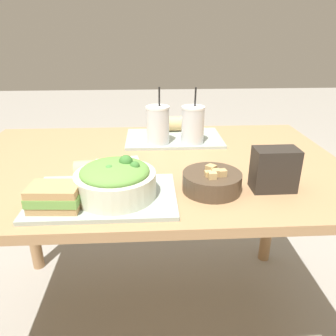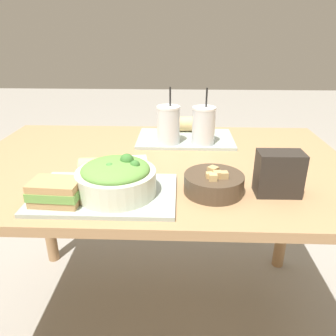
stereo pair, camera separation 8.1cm
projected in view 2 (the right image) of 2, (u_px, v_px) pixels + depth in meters
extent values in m
plane|color=gray|center=(160.00, 317.00, 1.50)|extent=(12.00, 12.00, 0.00)
cube|color=#A37A51|center=(158.00, 164.00, 1.20)|extent=(1.39, 0.89, 0.03)
cylinder|color=#A37A51|center=(45.00, 202.00, 1.73)|extent=(0.06, 0.06, 0.74)
cylinder|color=#A37A51|center=(287.00, 206.00, 1.69)|extent=(0.06, 0.06, 0.74)
cube|color=#99A89E|center=(105.00, 194.00, 0.94)|extent=(0.41, 0.27, 0.01)
cube|color=#99A89E|center=(185.00, 139.00, 1.41)|extent=(0.41, 0.27, 0.01)
cylinder|color=beige|center=(116.00, 182.00, 0.92)|extent=(0.23, 0.23, 0.07)
ellipsoid|color=#5B8E3D|center=(115.00, 169.00, 0.91)|extent=(0.19, 0.19, 0.05)
sphere|color=#427F38|center=(109.00, 167.00, 0.88)|extent=(0.02, 0.02, 0.02)
sphere|color=#38702D|center=(135.00, 165.00, 0.89)|extent=(0.03, 0.03, 0.03)
sphere|color=#38702D|center=(127.00, 160.00, 0.91)|extent=(0.04, 0.04, 0.04)
cube|color=beige|center=(103.00, 166.00, 0.91)|extent=(0.05, 0.03, 0.01)
cube|color=beige|center=(113.00, 170.00, 0.88)|extent=(0.04, 0.04, 0.01)
cylinder|color=#473828|center=(214.00, 184.00, 0.96)|extent=(0.17, 0.17, 0.06)
cylinder|color=#5B2D19|center=(214.00, 177.00, 0.95)|extent=(0.16, 0.16, 0.01)
cube|color=tan|center=(213.00, 171.00, 0.95)|extent=(0.04, 0.04, 0.03)
cube|color=tan|center=(209.00, 176.00, 0.92)|extent=(0.02, 0.02, 0.02)
cube|color=tan|center=(224.00, 175.00, 0.92)|extent=(0.02, 0.02, 0.02)
cube|color=tan|center=(213.00, 178.00, 0.91)|extent=(0.02, 0.02, 0.02)
cube|color=tan|center=(217.00, 175.00, 0.92)|extent=(0.02, 0.02, 0.02)
cube|color=tan|center=(57.00, 199.00, 0.88)|extent=(0.13, 0.10, 0.02)
cube|color=#6B9E47|center=(56.00, 192.00, 0.87)|extent=(0.14, 0.10, 0.02)
cube|color=tan|center=(55.00, 184.00, 0.86)|extent=(0.13, 0.10, 0.02)
cylinder|color=tan|center=(98.00, 168.00, 1.02)|extent=(0.12, 0.08, 0.07)
cylinder|color=beige|center=(116.00, 168.00, 1.02)|extent=(0.01, 0.06, 0.06)
cylinder|color=tan|center=(189.00, 124.00, 1.48)|extent=(0.09, 0.07, 0.07)
cylinder|color=beige|center=(198.00, 124.00, 1.48)|extent=(0.01, 0.06, 0.06)
cylinder|color=silver|center=(168.00, 126.00, 1.31)|extent=(0.09, 0.09, 0.14)
cylinder|color=black|center=(168.00, 128.00, 1.32)|extent=(0.08, 0.08, 0.12)
cylinder|color=white|center=(168.00, 107.00, 1.28)|extent=(0.09, 0.09, 0.01)
cylinder|color=black|center=(170.00, 98.00, 1.27)|extent=(0.01, 0.02, 0.08)
cylinder|color=silver|center=(204.00, 127.00, 1.31)|extent=(0.09, 0.09, 0.14)
cylinder|color=#701E47|center=(203.00, 129.00, 1.31)|extent=(0.08, 0.08, 0.12)
cylinder|color=white|center=(204.00, 108.00, 1.28)|extent=(0.09, 0.09, 0.01)
cylinder|color=black|center=(207.00, 98.00, 1.26)|extent=(0.01, 0.02, 0.08)
cube|color=#28231E|center=(279.00, 174.00, 0.93)|extent=(0.13, 0.08, 0.13)
cube|color=silver|center=(126.00, 161.00, 1.18)|extent=(0.17, 0.13, 0.00)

